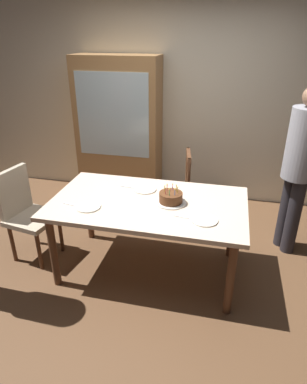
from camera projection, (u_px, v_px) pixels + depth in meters
The scene contains 14 objects.
ground at pixel (149, 268), 3.36m from camera, with size 6.40×6.40×0.00m, color brown.
back_wall at pixel (181, 103), 4.41m from camera, with size 6.40×0.10×2.60m, color beige.
dining_table at pixel (148, 209), 3.06m from camera, with size 1.77×1.02×0.76m.
birthday_cake at pixel (171, 198), 2.98m from camera, with size 0.28×0.28×0.17m.
plate_near_celebrant at pixel (88, 207), 2.92m from camera, with size 0.22×0.22×0.01m, color silver.
plate_far_side at pixel (145, 189), 3.24m from camera, with size 0.22×0.22×0.01m, color silver.
plate_near_guest at pixel (204, 220), 2.72m from camera, with size 0.22×0.22×0.01m, color silver.
fork_near_celebrant at pixel (72, 205), 2.96m from camera, with size 0.18×0.02×0.01m, color silver.
fork_far_side at pixel (130, 187), 3.29m from camera, with size 0.18×0.02×0.01m, color silver.
fork_near_guest at pixel (185, 217), 2.76m from camera, with size 0.18×0.02×0.01m, color silver.
chair_spindle_back at pixel (172, 193), 3.87m from camera, with size 0.51×0.51×0.95m.
chair_upholstered at pixel (25, 210), 3.36m from camera, with size 0.51×0.51×0.95m.
person_guest at pixel (300, 164), 3.26m from camera, with size 0.32×0.32×1.72m.
china_cabinet at pixel (119, 130), 4.47m from camera, with size 1.10×0.45×1.90m.
Camera 1 is at (0.66, -2.61, 2.16)m, focal length 31.16 mm.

